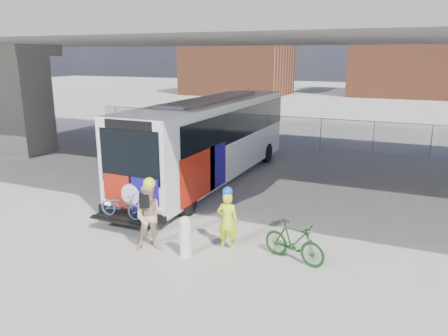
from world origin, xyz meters
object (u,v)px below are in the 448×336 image
Objects in this scene: cyclist_hivis at (228,219)px; bike_parked at (294,242)px; bus at (212,134)px; bollard at (185,235)px; cyclist_tan at (151,216)px.

cyclist_hivis reaches higher than bike_parked.
bus is 10.82× the size of bollard.
cyclist_tan reaches higher than cyclist_hivis.
cyclist_hivis is 0.87× the size of cyclist_tan.
bollard is 1.31m from cyclist_hivis.
bus is 8.53m from bike_parked.
cyclist_hivis is 1.00× the size of bike_parked.
cyclist_hivis is at bearing -60.91° from bus.
cyclist_tan is (1.56, -7.29, -1.09)m from bus.
cyclist_tan is (-1.97, -0.96, 0.12)m from cyclist_hivis.
bike_parked is (2.82, 0.97, -0.08)m from bollard.
bus reaches higher than bike_parked.
bike_parked is at bearing 174.77° from cyclist_hivis.
bollard is at bearing 125.64° from bike_parked.
bollard is 0.55× the size of cyclist_tan.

